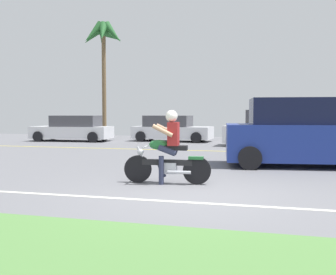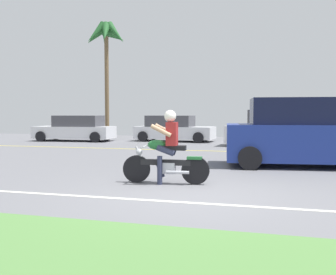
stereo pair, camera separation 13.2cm
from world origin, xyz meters
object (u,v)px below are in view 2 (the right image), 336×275
(parked_car_0, at_px, (76,129))
(parked_car_1, at_px, (173,129))
(suv_nearby, at_px, (305,133))
(motorcyclist, at_px, (166,153))
(parked_car_2, at_px, (271,130))
(palm_tree_0, at_px, (106,40))

(parked_car_0, relative_size, parked_car_1, 1.01)
(suv_nearby, relative_size, parked_car_0, 1.06)
(motorcyclist, relative_size, suv_nearby, 0.41)
(suv_nearby, relative_size, parked_car_2, 1.18)
(suv_nearby, height_order, parked_car_0, suv_nearby)
(parked_car_1, relative_size, palm_tree_0, 0.60)
(parked_car_0, bearing_deg, parked_car_1, 12.56)
(parked_car_2, bearing_deg, suv_nearby, -81.43)
(motorcyclist, relative_size, parked_car_2, 0.48)
(parked_car_2, bearing_deg, palm_tree_0, 155.05)
(suv_nearby, bearing_deg, parked_car_0, 146.37)
(parked_car_1, bearing_deg, parked_car_0, -167.44)
(parked_car_0, bearing_deg, parked_car_2, -5.33)
(motorcyclist, distance_m, suv_nearby, 4.82)
(suv_nearby, distance_m, palm_tree_0, 16.84)
(motorcyclist, height_order, parked_car_0, motorcyclist)
(parked_car_0, distance_m, palm_tree_0, 6.70)
(motorcyclist, height_order, palm_tree_0, palm_tree_0)
(parked_car_2, bearing_deg, motorcyclist, -101.67)
(motorcyclist, distance_m, parked_car_0, 13.97)
(parked_car_0, height_order, palm_tree_0, palm_tree_0)
(parked_car_1, xyz_separation_m, palm_tree_0, (-5.12, 2.63, 5.51))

